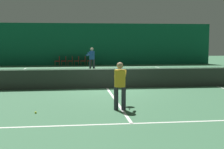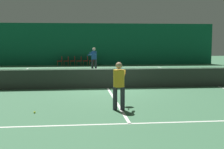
% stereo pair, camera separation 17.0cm
% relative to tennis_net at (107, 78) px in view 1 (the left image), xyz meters
% --- Properties ---
extents(ground_plane, '(60.00, 60.00, 0.00)m').
position_rel_tennis_net_xyz_m(ground_plane, '(0.00, 0.00, -0.51)').
color(ground_plane, '#3D704C').
extents(backdrop_curtain, '(23.00, 0.12, 3.86)m').
position_rel_tennis_net_xyz_m(backdrop_curtain, '(0.00, 14.50, 1.42)').
color(backdrop_curtain, '#0F5138').
rests_on(backdrop_curtain, ground).
extents(court_line_baseline_far, '(11.00, 0.10, 0.00)m').
position_rel_tennis_net_xyz_m(court_line_baseline_far, '(0.00, 11.90, -0.51)').
color(court_line_baseline_far, white).
rests_on(court_line_baseline_far, ground).
extents(court_line_service_far, '(8.25, 0.10, 0.00)m').
position_rel_tennis_net_xyz_m(court_line_service_far, '(0.00, 6.40, -0.51)').
color(court_line_service_far, white).
rests_on(court_line_service_far, ground).
extents(court_line_service_near, '(8.25, 0.10, 0.00)m').
position_rel_tennis_net_xyz_m(court_line_service_near, '(0.00, -6.40, -0.51)').
color(court_line_service_near, white).
rests_on(court_line_service_near, ground).
extents(court_line_sideline_right, '(0.10, 23.80, 0.00)m').
position_rel_tennis_net_xyz_m(court_line_sideline_right, '(5.50, 0.00, -0.51)').
color(court_line_sideline_right, white).
rests_on(court_line_sideline_right, ground).
extents(court_line_centre, '(0.10, 12.80, 0.00)m').
position_rel_tennis_net_xyz_m(court_line_centre, '(0.00, 0.00, -0.51)').
color(court_line_centre, white).
rests_on(court_line_centre, ground).
extents(tennis_net, '(12.00, 0.10, 1.07)m').
position_rel_tennis_net_xyz_m(tennis_net, '(0.00, 0.00, 0.00)').
color(tennis_net, '#2D332D').
rests_on(tennis_net, ground).
extents(player_near, '(0.62, 1.35, 1.57)m').
position_rel_tennis_net_xyz_m(player_near, '(-0.07, -4.66, 0.40)').
color(player_near, '#2D2D38').
rests_on(player_near, ground).
extents(player_far, '(0.81, 1.42, 1.74)m').
position_rel_tennis_net_xyz_m(player_far, '(-0.21, 8.83, 0.50)').
color(player_far, '#2D2D38').
rests_on(player_far, ground).
extents(courtside_chair_0, '(0.44, 0.44, 0.84)m').
position_rel_tennis_net_xyz_m(courtside_chair_0, '(-2.98, 13.95, -0.03)').
color(courtside_chair_0, brown).
rests_on(courtside_chair_0, ground).
extents(courtside_chair_1, '(0.44, 0.44, 0.84)m').
position_rel_tennis_net_xyz_m(courtside_chair_1, '(-2.40, 13.95, -0.03)').
color(courtside_chair_1, brown).
rests_on(courtside_chair_1, ground).
extents(courtside_chair_2, '(0.44, 0.44, 0.84)m').
position_rel_tennis_net_xyz_m(courtside_chair_2, '(-1.82, 13.95, -0.03)').
color(courtside_chair_2, brown).
rests_on(courtside_chair_2, ground).
extents(courtside_chair_3, '(0.44, 0.44, 0.84)m').
position_rel_tennis_net_xyz_m(courtside_chair_3, '(-1.24, 13.95, -0.03)').
color(courtside_chair_3, brown).
rests_on(courtside_chair_3, ground).
extents(courtside_chair_4, '(0.44, 0.44, 0.84)m').
position_rel_tennis_net_xyz_m(courtside_chair_4, '(-0.66, 13.95, -0.03)').
color(courtside_chair_4, brown).
rests_on(courtside_chair_4, ground).
extents(courtside_chair_5, '(0.44, 0.44, 0.84)m').
position_rel_tennis_net_xyz_m(courtside_chair_5, '(-0.08, 13.95, -0.03)').
color(courtside_chair_5, brown).
rests_on(courtside_chair_5, ground).
extents(tennis_ball, '(0.07, 0.07, 0.07)m').
position_rel_tennis_net_xyz_m(tennis_ball, '(-2.75, -4.88, -0.48)').
color(tennis_ball, '#D1DB33').
rests_on(tennis_ball, ground).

